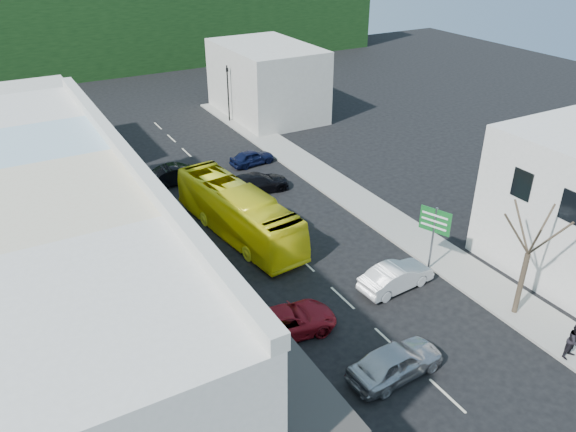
{
  "coord_description": "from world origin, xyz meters",
  "views": [
    {
      "loc": [
        -14.56,
        -19.94,
        18.24
      ],
      "look_at": [
        0.0,
        6.0,
        2.2
      ],
      "focal_mm": 35.0,
      "sensor_mm": 36.0,
      "label": 1
    }
  ],
  "objects_px": {
    "bus": "(238,213)",
    "pedestrian_left": "(179,287)",
    "car_silver": "(395,363)",
    "street_tree": "(528,254)",
    "car_white": "(396,277)",
    "pedestrian_right": "(575,342)",
    "car_red": "(287,321)",
    "traffic_signal": "(228,94)",
    "direction_sign": "(432,240)"
  },
  "relations": [
    {
      "from": "bus",
      "to": "pedestrian_right",
      "type": "distance_m",
      "value": 20.03
    },
    {
      "from": "bus",
      "to": "car_white",
      "type": "bearing_deg",
      "value": -69.09
    },
    {
      "from": "car_silver",
      "to": "car_red",
      "type": "relative_size",
      "value": 0.96
    },
    {
      "from": "car_white",
      "to": "traffic_signal",
      "type": "relative_size",
      "value": 0.79
    },
    {
      "from": "car_white",
      "to": "car_red",
      "type": "relative_size",
      "value": 0.96
    },
    {
      "from": "car_red",
      "to": "pedestrian_left",
      "type": "height_order",
      "value": "pedestrian_left"
    },
    {
      "from": "car_silver",
      "to": "car_white",
      "type": "relative_size",
      "value": 1.0
    },
    {
      "from": "car_white",
      "to": "traffic_signal",
      "type": "xyz_separation_m",
      "value": [
        3.52,
        30.29,
        2.1
      ]
    },
    {
      "from": "car_silver",
      "to": "car_white",
      "type": "bearing_deg",
      "value": -42.75
    },
    {
      "from": "bus",
      "to": "car_red",
      "type": "bearing_deg",
      "value": -108.1
    },
    {
      "from": "direction_sign",
      "to": "car_white",
      "type": "bearing_deg",
      "value": 166.93
    },
    {
      "from": "direction_sign",
      "to": "traffic_signal",
      "type": "xyz_separation_m",
      "value": [
        0.72,
        29.85,
        0.76
      ]
    },
    {
      "from": "bus",
      "to": "pedestrian_left",
      "type": "height_order",
      "value": "bus"
    },
    {
      "from": "street_tree",
      "to": "car_white",
      "type": "bearing_deg",
      "value": 128.87
    },
    {
      "from": "car_white",
      "to": "direction_sign",
      "type": "relative_size",
      "value": 1.08
    },
    {
      "from": "bus",
      "to": "car_red",
      "type": "distance_m",
      "value": 10.25
    },
    {
      "from": "car_white",
      "to": "car_red",
      "type": "xyz_separation_m",
      "value": [
        -7.07,
        -0.35,
        0.0
      ]
    },
    {
      "from": "car_silver",
      "to": "street_tree",
      "type": "relative_size",
      "value": 0.6
    },
    {
      "from": "traffic_signal",
      "to": "pedestrian_right",
      "type": "bearing_deg",
      "value": 71.37
    },
    {
      "from": "traffic_signal",
      "to": "pedestrian_left",
      "type": "bearing_deg",
      "value": 42.32
    },
    {
      "from": "car_red",
      "to": "pedestrian_right",
      "type": "distance_m",
      "value": 13.32
    },
    {
      "from": "pedestrian_left",
      "to": "direction_sign",
      "type": "xyz_separation_m",
      "value": [
        13.61,
        -4.11,
        1.04
      ]
    },
    {
      "from": "car_white",
      "to": "street_tree",
      "type": "height_order",
      "value": "street_tree"
    },
    {
      "from": "pedestrian_right",
      "to": "street_tree",
      "type": "xyz_separation_m",
      "value": [
        0.41,
        3.62,
        2.67
      ]
    },
    {
      "from": "pedestrian_right",
      "to": "direction_sign",
      "type": "distance_m",
      "value": 8.99
    },
    {
      "from": "street_tree",
      "to": "car_silver",
      "type": "bearing_deg",
      "value": -177.03
    },
    {
      "from": "bus",
      "to": "direction_sign",
      "type": "bearing_deg",
      "value": -56.22
    },
    {
      "from": "car_white",
      "to": "car_red",
      "type": "height_order",
      "value": "same"
    },
    {
      "from": "traffic_signal",
      "to": "car_white",
      "type": "bearing_deg",
      "value": 64.78
    },
    {
      "from": "pedestrian_left",
      "to": "traffic_signal",
      "type": "distance_m",
      "value": 29.51
    },
    {
      "from": "car_white",
      "to": "pedestrian_right",
      "type": "bearing_deg",
      "value": -162.14
    },
    {
      "from": "pedestrian_right",
      "to": "street_tree",
      "type": "relative_size",
      "value": 0.23
    },
    {
      "from": "car_silver",
      "to": "traffic_signal",
      "type": "bearing_deg",
      "value": -15.94
    },
    {
      "from": "pedestrian_left",
      "to": "street_tree",
      "type": "relative_size",
      "value": 0.23
    },
    {
      "from": "bus",
      "to": "car_silver",
      "type": "relative_size",
      "value": 2.64
    },
    {
      "from": "bus",
      "to": "car_white",
      "type": "height_order",
      "value": "bus"
    },
    {
      "from": "car_silver",
      "to": "traffic_signal",
      "type": "distance_m",
      "value": 36.46
    },
    {
      "from": "car_white",
      "to": "car_silver",
      "type": "bearing_deg",
      "value": 136.22
    },
    {
      "from": "car_silver",
      "to": "traffic_signal",
      "type": "xyz_separation_m",
      "value": [
        7.81,
        35.55,
        2.1
      ]
    },
    {
      "from": "car_white",
      "to": "pedestrian_right",
      "type": "distance_m",
      "value": 9.16
    },
    {
      "from": "traffic_signal",
      "to": "bus",
      "type": "bearing_deg",
      "value": 48.89
    },
    {
      "from": "car_red",
      "to": "direction_sign",
      "type": "bearing_deg",
      "value": -77.99
    },
    {
      "from": "car_silver",
      "to": "street_tree",
      "type": "xyz_separation_m",
      "value": [
        8.19,
        0.42,
        2.97
      ]
    },
    {
      "from": "car_white",
      "to": "pedestrian_left",
      "type": "distance_m",
      "value": 11.72
    },
    {
      "from": "bus",
      "to": "car_silver",
      "type": "distance_m",
      "value": 14.96
    },
    {
      "from": "bus",
      "to": "street_tree",
      "type": "height_order",
      "value": "street_tree"
    },
    {
      "from": "car_red",
      "to": "street_tree",
      "type": "distance_m",
      "value": 12.21
    },
    {
      "from": "bus",
      "to": "street_tree",
      "type": "relative_size",
      "value": 1.58
    },
    {
      "from": "car_red",
      "to": "street_tree",
      "type": "relative_size",
      "value": 0.63
    },
    {
      "from": "car_white",
      "to": "pedestrian_right",
      "type": "xyz_separation_m",
      "value": [
        3.49,
        -8.46,
        0.3
      ]
    }
  ]
}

